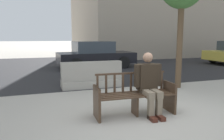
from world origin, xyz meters
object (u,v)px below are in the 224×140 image
seated_person (149,82)px  jersey_barrier_centre (92,77)px  street_bench (135,96)px  car_sedan_far (95,55)px

seated_person → jersey_barrier_centre: seated_person is taller
jersey_barrier_centre → street_bench: bearing=-85.4°
jersey_barrier_centre → car_sedan_far: size_ratio=0.48×
car_sedan_far → street_bench: bearing=-98.0°
jersey_barrier_centre → car_sedan_far: (1.28, 4.57, 0.36)m
street_bench → seated_person: 0.42m
street_bench → seated_person: seated_person is taller
street_bench → seated_person: size_ratio=1.30×
seated_person → car_sedan_far: car_sedan_far is taller
car_sedan_far → jersey_barrier_centre: bearing=-105.7°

